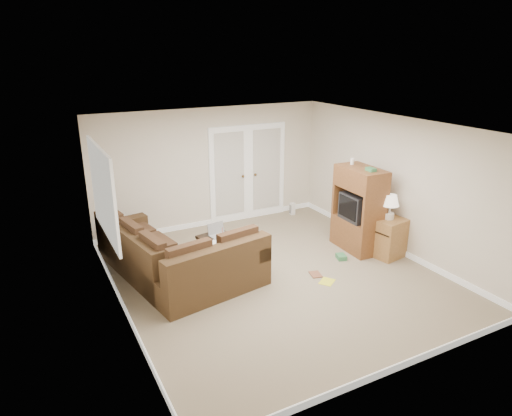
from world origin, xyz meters
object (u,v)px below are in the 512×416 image
coffee_table (226,253)px  tv_armoire (359,209)px  sectional_sofa (173,261)px  side_cabinet (387,234)px

coffee_table → tv_armoire: (2.50, -0.46, 0.54)m
sectional_sofa → tv_armoire: bearing=-16.8°
side_cabinet → tv_armoire: bearing=109.2°
sectional_sofa → tv_armoire: (3.47, -0.40, 0.46)m
tv_armoire → side_cabinet: (0.28, -0.50, -0.38)m
tv_armoire → coffee_table: bearing=171.9°
coffee_table → side_cabinet: (2.78, -0.96, 0.17)m
coffee_table → tv_armoire: 2.60m
coffee_table → side_cabinet: size_ratio=1.04×
coffee_table → side_cabinet: side_cabinet is taller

